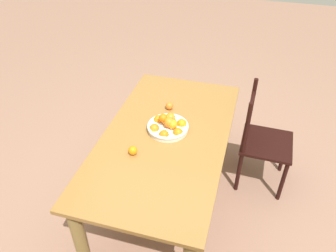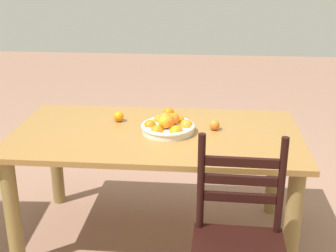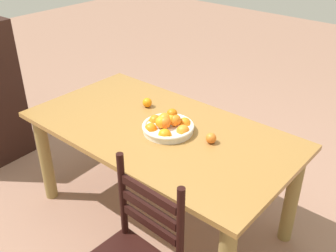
{
  "view_description": "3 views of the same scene",
  "coord_description": "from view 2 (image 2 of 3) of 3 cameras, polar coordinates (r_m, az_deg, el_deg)",
  "views": [
    {
      "loc": [
        1.88,
        0.56,
        2.36
      ],
      "look_at": [
        -0.07,
        0.0,
        0.77
      ],
      "focal_mm": 35.64,
      "sensor_mm": 36.0,
      "label": 1
    },
    {
      "loc": [
        -0.3,
        2.54,
        1.71
      ],
      "look_at": [
        -0.07,
        0.0,
        0.77
      ],
      "focal_mm": 48.57,
      "sensor_mm": 36.0,
      "label": 2
    },
    {
      "loc": [
        -1.43,
        1.59,
        1.96
      ],
      "look_at": [
        -0.07,
        0.0,
        0.77
      ],
      "focal_mm": 41.64,
      "sensor_mm": 36.0,
      "label": 3
    }
  ],
  "objects": [
    {
      "name": "ground_plane",
      "position": [
        3.08,
        -1.4,
        -13.55
      ],
      "size": [
        12.0,
        12.0,
        0.0
      ],
      "primitive_type": "plane",
      "color": "#926A56"
    },
    {
      "name": "dining_table",
      "position": [
        2.78,
        -1.5,
        -3.12
      ],
      "size": [
        1.73,
        0.94,
        0.73
      ],
      "color": "olive",
      "rests_on": "ground"
    },
    {
      "name": "chair_near_window",
      "position": [
        2.2,
        8.85,
        -14.62
      ],
      "size": [
        0.44,
        0.44,
        0.96
      ],
      "rotation": [
        0.0,
        0.0,
        3.11
      ],
      "color": "black",
      "rests_on": "ground"
    },
    {
      "name": "fruit_bowl",
      "position": [
        2.71,
        0.02,
        0.05
      ],
      "size": [
        0.32,
        0.32,
        0.15
      ],
      "color": "silver",
      "rests_on": "dining_table"
    },
    {
      "name": "orange_loose_0",
      "position": [
        2.92,
        -6.21,
        1.19
      ],
      "size": [
        0.07,
        0.07,
        0.07
      ],
      "primitive_type": "sphere",
      "color": "orange",
      "rests_on": "dining_table"
    },
    {
      "name": "orange_loose_1",
      "position": [
        2.77,
        5.85,
        0.14
      ],
      "size": [
        0.06,
        0.06,
        0.06
      ],
      "primitive_type": "sphere",
      "color": "orange",
      "rests_on": "dining_table"
    }
  ]
}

